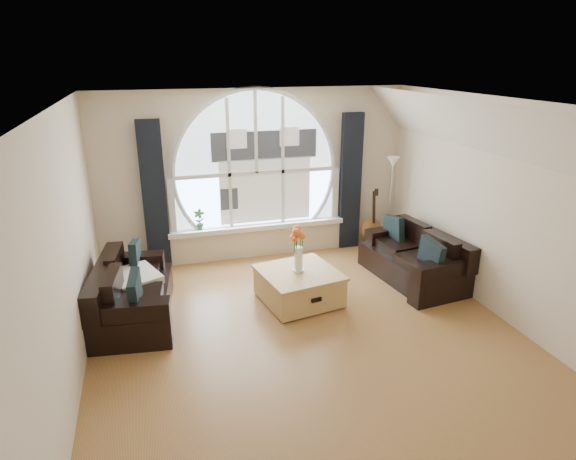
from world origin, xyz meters
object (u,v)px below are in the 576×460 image
(floor_lamp, at_px, (390,204))
(guitar, at_px, (372,217))
(sofa_left, at_px, (133,289))
(sofa_right, at_px, (413,254))
(potted_plant, at_px, (199,220))
(coffee_chest, at_px, (299,285))
(vase_flowers, at_px, (299,244))

(floor_lamp, xyz_separation_m, guitar, (-0.22, 0.20, -0.27))
(sofa_left, distance_m, sofa_right, 3.95)
(guitar, distance_m, potted_plant, 2.94)
(floor_lamp, distance_m, guitar, 0.40)
(coffee_chest, distance_m, guitar, 2.45)
(sofa_right, relative_size, vase_flowers, 2.39)
(vase_flowers, bearing_deg, sofa_right, 5.75)
(sofa_left, relative_size, sofa_right, 1.01)
(sofa_right, height_order, guitar, guitar)
(sofa_right, bearing_deg, floor_lamp, 72.16)
(sofa_left, distance_m, coffee_chest, 2.15)
(sofa_left, relative_size, guitar, 1.59)
(sofa_left, xyz_separation_m, sofa_right, (3.95, 0.02, 0.00))
(sofa_right, xyz_separation_m, coffee_chest, (-1.82, -0.18, -0.16))
(sofa_right, relative_size, potted_plant, 5.00)
(vase_flowers, relative_size, potted_plant, 2.09)
(sofa_right, xyz_separation_m, guitar, (0.01, 1.43, 0.13))
(sofa_left, xyz_separation_m, guitar, (3.96, 1.44, 0.13))
(coffee_chest, bearing_deg, floor_lamp, 24.65)
(guitar, bearing_deg, floor_lamp, -28.87)
(potted_plant, bearing_deg, vase_flowers, -57.68)
(potted_plant, bearing_deg, guitar, -2.38)
(potted_plant, bearing_deg, sofa_left, -123.35)
(coffee_chest, relative_size, vase_flowers, 1.40)
(guitar, bearing_deg, sofa_left, -146.30)
(sofa_left, distance_m, vase_flowers, 2.18)
(sofa_right, relative_size, floor_lamp, 1.04)
(sofa_right, distance_m, floor_lamp, 1.31)
(sofa_right, bearing_deg, vase_flowers, 178.63)
(guitar, bearing_deg, coffee_chest, -124.93)
(vase_flowers, bearing_deg, sofa_left, 175.47)
(coffee_chest, distance_m, floor_lamp, 2.55)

